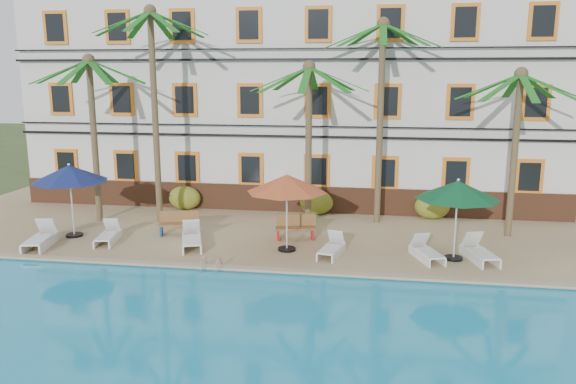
% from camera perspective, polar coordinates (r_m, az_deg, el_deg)
% --- Properties ---
extents(ground, '(100.00, 100.00, 0.00)m').
position_cam_1_polar(ground, '(19.14, -3.83, -7.64)').
color(ground, '#384C23').
rests_on(ground, ground).
extents(pool_deck, '(30.00, 12.00, 0.25)m').
position_cam_1_polar(pool_deck, '(23.78, -1.21, -3.38)').
color(pool_deck, tan).
rests_on(pool_deck, ground).
extents(swimming_pool, '(26.00, 12.00, 0.20)m').
position_cam_1_polar(swimming_pool, '(12.95, -10.91, -17.42)').
color(swimming_pool, '#1A98C7').
rests_on(swimming_pool, ground).
extents(pool_coping, '(30.00, 0.35, 0.06)m').
position_cam_1_polar(pool_coping, '(18.22, -4.46, -7.74)').
color(pool_coping, tan).
rests_on(pool_coping, pool_deck).
extents(hotel_building, '(25.40, 6.44, 10.22)m').
position_cam_1_polar(hotel_building, '(27.87, 0.55, 9.82)').
color(hotel_building, silver).
rests_on(hotel_building, pool_deck).
extents(palm_a, '(4.65, 4.65, 6.95)m').
position_cam_1_polar(palm_a, '(24.57, -19.25, 7.55)').
color(palm_a, brown).
rests_on(palm_a, pool_deck).
extents(palm_b, '(4.65, 4.65, 8.83)m').
position_cam_1_polar(palm_b, '(23.72, -13.49, 10.37)').
color(palm_b, brown).
rests_on(palm_b, pool_deck).
extents(palm_c, '(4.65, 4.65, 6.66)m').
position_cam_1_polar(palm_c, '(22.23, 2.12, 7.39)').
color(palm_c, brown).
rests_on(palm_c, pool_deck).
extents(palm_d, '(4.65, 4.65, 8.34)m').
position_cam_1_polar(palm_d, '(23.28, 9.43, 9.84)').
color(palm_d, brown).
rests_on(palm_d, pool_deck).
extents(palm_e, '(4.65, 4.65, 6.40)m').
position_cam_1_polar(palm_e, '(22.67, 22.22, 6.20)').
color(palm_e, brown).
rests_on(palm_e, pool_deck).
extents(shrub_left, '(1.50, 0.90, 1.10)m').
position_cam_1_polar(shrub_left, '(26.26, -10.45, -0.59)').
color(shrub_left, '#2D611B').
rests_on(shrub_left, pool_deck).
extents(shrub_mid, '(1.50, 0.90, 1.10)m').
position_cam_1_polar(shrub_mid, '(24.95, 2.90, -1.06)').
color(shrub_mid, '#2D611B').
rests_on(shrub_mid, pool_deck).
extents(shrub_right, '(1.50, 0.90, 1.10)m').
position_cam_1_polar(shrub_right, '(24.95, 14.44, -1.42)').
color(shrub_right, '#2D611B').
rests_on(shrub_right, pool_deck).
extents(umbrella_blue, '(2.86, 2.86, 2.85)m').
position_cam_1_polar(umbrella_blue, '(22.73, -21.32, 1.72)').
color(umbrella_blue, black).
rests_on(umbrella_blue, pool_deck).
extents(umbrella_red, '(2.82, 2.82, 2.82)m').
position_cam_1_polar(umbrella_red, '(19.44, -0.13, 0.83)').
color(umbrella_red, black).
rests_on(umbrella_red, pool_deck).
extents(umbrella_green, '(2.79, 2.79, 2.79)m').
position_cam_1_polar(umbrella_green, '(19.30, 16.86, 0.15)').
color(umbrella_green, black).
rests_on(umbrella_green, pool_deck).
extents(lounger_a, '(1.09, 2.08, 0.93)m').
position_cam_1_polar(lounger_a, '(22.29, -23.82, -4.33)').
color(lounger_a, white).
rests_on(lounger_a, pool_deck).
extents(lounger_b, '(0.90, 1.79, 0.81)m').
position_cam_1_polar(lounger_b, '(21.98, -17.80, -4.19)').
color(lounger_b, white).
rests_on(lounger_b, pool_deck).
extents(lounger_c, '(1.26, 2.02, 0.90)m').
position_cam_1_polar(lounger_c, '(20.67, -9.76, -4.72)').
color(lounger_c, white).
rests_on(lounger_c, pool_deck).
extents(lounger_d, '(0.93, 1.75, 0.78)m').
position_cam_1_polar(lounger_d, '(19.52, 4.47, -5.69)').
color(lounger_d, white).
rests_on(lounger_d, pool_deck).
extents(lounger_e, '(1.14, 1.81, 0.80)m').
position_cam_1_polar(lounger_e, '(19.63, 13.89, -5.89)').
color(lounger_e, white).
rests_on(lounger_e, pool_deck).
extents(lounger_f, '(1.11, 1.95, 0.87)m').
position_cam_1_polar(lounger_f, '(20.01, 18.84, -5.78)').
color(lounger_f, white).
rests_on(lounger_f, pool_deck).
extents(bench_left, '(1.57, 0.81, 0.93)m').
position_cam_1_polar(bench_left, '(22.24, -11.08, -3.10)').
color(bench_left, olive).
rests_on(bench_left, pool_deck).
extents(bench_right, '(1.57, 0.79, 0.93)m').
position_cam_1_polar(bench_right, '(21.29, 0.74, -3.55)').
color(bench_right, olive).
rests_on(bench_right, pool_deck).
extents(pool_ladder, '(0.54, 0.74, 0.74)m').
position_cam_1_polar(pool_ladder, '(18.40, -7.81, -7.71)').
color(pool_ladder, silver).
rests_on(pool_ladder, ground).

